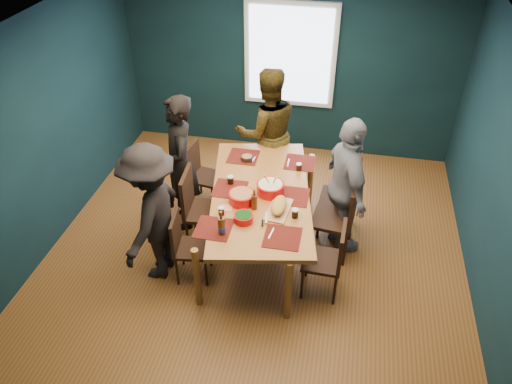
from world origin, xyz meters
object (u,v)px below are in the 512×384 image
person_right (346,187)px  chair_left_far (199,170)px  chair_left_mid (197,204)px  chair_right_near (331,256)px  bowl_herbs (243,218)px  bowl_dumpling (270,188)px  chair_right_mid (342,214)px  person_far_left (180,164)px  person_near_left (152,214)px  bowl_salad (242,197)px  cutting_board (279,206)px  dining_table (261,198)px  chair_right_far (346,194)px  person_back (267,132)px  chair_left_near (185,243)px

person_right → chair_left_far: bearing=52.6°
chair_left_mid → chair_right_near: 1.71m
bowl_herbs → chair_left_far: bearing=124.5°
bowl_dumpling → chair_right_mid: bearing=5.0°
person_far_left → chair_right_mid: bearing=59.7°
person_near_left → bowl_salad: (0.91, 0.40, 0.06)m
chair_right_near → bowl_herbs: bearing=-179.7°
person_near_left → bowl_herbs: size_ratio=8.06×
cutting_board → person_near_left: bearing=-160.4°
chair_right_mid → bowl_herbs: bearing=-142.1°
dining_table → chair_left_mid: chair_left_mid is taller
person_near_left → cutting_board: 1.38m
chair_right_near → cutting_board: 0.77m
chair_left_far → bowl_dumpling: bearing=-25.7°
dining_table → bowl_dumpling: 0.19m
chair_right_far → bowl_salad: bearing=-142.0°
chair_right_far → chair_right_mid: 0.45m
dining_table → chair_right_far: size_ratio=2.40×
chair_left_mid → person_back: 1.51m
dining_table → chair_left_near: size_ratio=2.79×
chair_left_near → chair_left_mid: bearing=84.0°
chair_left_mid → cutting_board: (1.01, -0.22, 0.29)m
chair_right_mid → person_far_left: person_far_left is taller
chair_left_far → bowl_dumpling: (1.09, -0.76, 0.40)m
chair_left_mid → person_back: size_ratio=0.57×
chair_right_near → bowl_salad: bearing=163.2°
chair_right_far → cutting_board: chair_right_far is taller
person_near_left → bowl_herbs: (1.00, 0.08, 0.05)m
chair_right_far → bowl_herbs: size_ratio=4.75×
person_back → bowl_dumpling: (0.26, -1.27, 0.00)m
chair_right_mid → person_back: size_ratio=0.57×
dining_table → person_near_left: bearing=-161.2°
person_right → bowl_salad: 1.22m
dining_table → person_right: 1.00m
chair_left_far → bowl_salad: bowl_salad is taller
chair_right_near → person_right: person_right is taller
bowl_dumpling → person_near_left: bearing=-152.1°
chair_left_far → person_back: (0.83, 0.52, 0.39)m
chair_left_mid → bowl_salad: chair_left_mid is taller
chair_right_mid → person_right: size_ratio=0.59×
person_right → chair_right_near: bearing=151.7°
cutting_board → person_far_left: bearing=161.3°
dining_table → chair_left_near: (-0.74, -0.63, -0.27)m
chair_left_near → person_back: 2.05m
person_far_left → chair_right_far: bearing=72.3°
chair_left_far → chair_right_far: bearing=2.2°
chair_left_near → bowl_dumpling: 1.14m
chair_right_mid → dining_table: bearing=-168.0°
chair_right_far → bowl_herbs: chair_right_far is taller
person_right → bowl_herbs: size_ratio=8.38×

